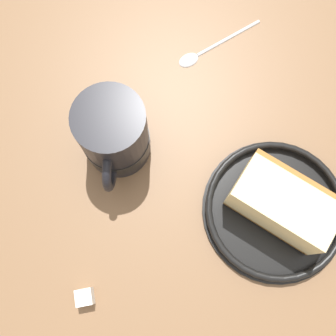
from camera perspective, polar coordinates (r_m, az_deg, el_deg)
ground_plane at (r=52.31cm, az=2.10°, el=-5.93°), size 112.43×112.43×2.78cm
small_plate at (r=51.73cm, az=15.12°, el=-5.78°), size 18.19×18.19×1.80cm
cake_slice at (r=48.79cm, az=16.21°, el=-4.92°), size 11.75×13.37×6.16cm
tea_mug at (r=48.29cm, az=-7.73°, el=4.60°), size 8.45×10.67×10.85cm
teaspoon at (r=58.55cm, az=5.09°, el=16.41°), size 13.63×2.89×0.80cm
sugar_cube at (r=50.36cm, az=-11.88°, el=-17.71°), size 2.37×2.37×1.96cm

